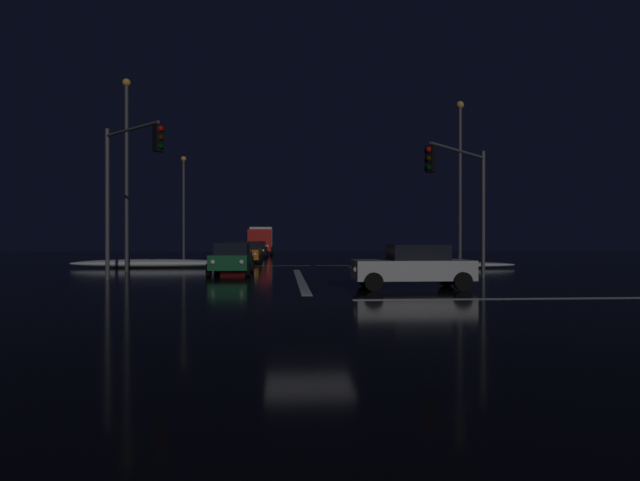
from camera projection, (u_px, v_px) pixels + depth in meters
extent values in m
cube|color=black|center=(309.00, 302.00, 15.00)|extent=(120.00, 120.00, 0.10)
cube|color=white|center=(300.00, 279.00, 23.02)|extent=(0.35, 13.76, 0.01)
cube|color=yellow|center=(295.00, 266.00, 34.60)|extent=(22.00, 0.15, 0.01)
cube|color=white|center=(581.00, 298.00, 15.57)|extent=(13.76, 0.40, 0.01)
ellipsoid|color=white|center=(152.00, 263.00, 32.16)|extent=(9.92, 1.50, 0.53)
ellipsoid|color=white|center=(441.00, 265.00, 31.66)|extent=(9.22, 1.50, 0.38)
cube|color=#14512D|center=(232.00, 261.00, 25.85)|extent=(1.80, 4.20, 0.70)
cube|color=black|center=(232.00, 249.00, 26.05)|extent=(1.60, 2.00, 0.55)
cylinder|color=black|center=(248.00, 270.00, 24.37)|extent=(0.22, 0.64, 0.64)
cylinder|color=black|center=(209.00, 270.00, 24.25)|extent=(0.22, 0.64, 0.64)
cylinder|color=black|center=(252.00, 267.00, 27.47)|extent=(0.22, 0.64, 0.64)
cylinder|color=black|center=(217.00, 267.00, 27.34)|extent=(0.22, 0.64, 0.64)
sphere|color=#F9EFC6|center=(241.00, 262.00, 23.79)|extent=(0.22, 0.22, 0.22)
sphere|color=#F9EFC6|center=(213.00, 262.00, 23.69)|extent=(0.22, 0.22, 0.22)
cube|color=maroon|center=(236.00, 257.00, 32.59)|extent=(1.80, 4.20, 0.70)
cube|color=black|center=(236.00, 247.00, 32.79)|extent=(1.60, 2.00, 0.55)
cylinder|color=black|center=(249.00, 263.00, 31.11)|extent=(0.22, 0.64, 0.64)
cylinder|color=black|center=(218.00, 263.00, 30.98)|extent=(0.22, 0.64, 0.64)
cylinder|color=black|center=(252.00, 261.00, 34.20)|extent=(0.22, 0.64, 0.64)
cylinder|color=black|center=(224.00, 261.00, 34.07)|extent=(0.22, 0.64, 0.64)
sphere|color=#F9EFC6|center=(244.00, 257.00, 30.52)|extent=(0.22, 0.22, 0.22)
sphere|color=#F9EFC6|center=(221.00, 257.00, 30.43)|extent=(0.22, 0.22, 0.22)
cube|color=#C66014|center=(247.00, 254.00, 37.83)|extent=(1.80, 4.20, 0.70)
cube|color=black|center=(248.00, 246.00, 38.03)|extent=(1.60, 2.00, 0.55)
cylinder|color=black|center=(259.00, 260.00, 36.35)|extent=(0.22, 0.64, 0.64)
cylinder|color=black|center=(233.00, 260.00, 36.22)|extent=(0.22, 0.64, 0.64)
cylinder|color=black|center=(261.00, 258.00, 39.44)|extent=(0.22, 0.64, 0.64)
cylinder|color=black|center=(237.00, 258.00, 39.31)|extent=(0.22, 0.64, 0.64)
sphere|color=#F9EFC6|center=(255.00, 254.00, 35.76)|extent=(0.22, 0.22, 0.22)
sphere|color=#F9EFC6|center=(236.00, 254.00, 35.67)|extent=(0.22, 0.22, 0.22)
cube|color=silver|center=(249.00, 252.00, 43.23)|extent=(1.80, 4.20, 0.70)
cube|color=black|center=(249.00, 245.00, 43.43)|extent=(1.60, 2.00, 0.55)
cylinder|color=black|center=(259.00, 257.00, 41.75)|extent=(0.22, 0.64, 0.64)
cylinder|color=black|center=(237.00, 257.00, 41.62)|extent=(0.22, 0.64, 0.64)
cylinder|color=black|center=(261.00, 256.00, 44.84)|extent=(0.22, 0.64, 0.64)
cylinder|color=black|center=(240.00, 256.00, 44.72)|extent=(0.22, 0.64, 0.64)
sphere|color=#F9EFC6|center=(256.00, 252.00, 41.16)|extent=(0.22, 0.22, 0.22)
sphere|color=#F9EFC6|center=(239.00, 252.00, 41.07)|extent=(0.22, 0.22, 0.22)
cube|color=black|center=(257.00, 250.00, 50.01)|extent=(1.80, 4.20, 0.70)
cube|color=black|center=(257.00, 244.00, 50.21)|extent=(1.60, 2.00, 0.55)
cylinder|color=black|center=(266.00, 255.00, 48.53)|extent=(0.22, 0.64, 0.64)
cylinder|color=black|center=(247.00, 255.00, 48.40)|extent=(0.22, 0.64, 0.64)
cylinder|color=black|center=(267.00, 254.00, 51.62)|extent=(0.22, 0.64, 0.64)
cylinder|color=black|center=(249.00, 254.00, 51.49)|extent=(0.22, 0.64, 0.64)
sphere|color=#F9EFC6|center=(263.00, 250.00, 47.94)|extent=(0.22, 0.22, 0.22)
sphere|color=#F9EFC6|center=(249.00, 250.00, 47.85)|extent=(0.22, 0.22, 0.22)
cube|color=red|center=(260.00, 240.00, 54.72)|extent=(2.40, 2.20, 2.30)
cube|color=silver|center=(261.00, 239.00, 59.21)|extent=(2.40, 5.00, 2.60)
cylinder|color=black|center=(271.00, 251.00, 55.41)|extent=(0.28, 0.96, 0.96)
cylinder|color=black|center=(249.00, 251.00, 55.24)|extent=(0.28, 0.96, 0.96)
cylinder|color=black|center=(272.00, 250.00, 60.10)|extent=(0.28, 0.96, 0.96)
cylinder|color=black|center=(251.00, 250.00, 59.93)|extent=(0.28, 0.96, 0.96)
sphere|color=#F9EFC6|center=(267.00, 246.00, 53.64)|extent=(0.26, 0.26, 0.26)
sphere|color=#F9EFC6|center=(251.00, 246.00, 53.52)|extent=(0.26, 0.26, 0.26)
cube|color=#B7B7BC|center=(412.00, 270.00, 18.70)|extent=(4.20, 1.80, 0.70)
cube|color=black|center=(418.00, 252.00, 18.71)|extent=(2.00, 1.60, 0.55)
cylinder|color=black|center=(374.00, 282.00, 17.69)|extent=(0.64, 0.22, 0.64)
cylinder|color=black|center=(365.00, 278.00, 19.49)|extent=(0.64, 0.22, 0.64)
cylinder|color=black|center=(463.00, 281.00, 17.91)|extent=(0.64, 0.22, 0.64)
cylinder|color=black|center=(447.00, 277.00, 19.71)|extent=(0.64, 0.22, 0.64)
sphere|color=#F9EFC6|center=(356.00, 270.00, 17.90)|extent=(0.22, 0.22, 0.22)
sphere|color=#F9EFC6|center=(351.00, 268.00, 19.20)|extent=(0.22, 0.22, 0.22)
cylinder|color=#4C4C51|center=(107.00, 204.00, 22.82)|extent=(0.18, 0.18, 6.60)
cylinder|color=#4C4C51|center=(131.00, 129.00, 21.48)|extent=(2.96, 2.96, 0.12)
cube|color=black|center=(158.00, 138.00, 20.15)|extent=(0.46, 0.46, 1.05)
sphere|color=red|center=(161.00, 129.00, 20.04)|extent=(0.22, 0.22, 0.22)
sphere|color=black|center=(161.00, 138.00, 20.04)|extent=(0.22, 0.22, 0.22)
sphere|color=black|center=(161.00, 147.00, 20.04)|extent=(0.22, 0.22, 0.22)
cylinder|color=#4C4C51|center=(483.00, 214.00, 24.01)|extent=(0.18, 0.18, 5.82)
cylinder|color=#4C4C51|center=(459.00, 151.00, 22.15)|extent=(3.55, 3.55, 0.12)
cube|color=black|center=(430.00, 159.00, 20.30)|extent=(0.46, 0.46, 1.05)
sphere|color=red|center=(428.00, 149.00, 20.18)|extent=(0.22, 0.22, 0.22)
sphere|color=black|center=(428.00, 158.00, 20.18)|extent=(0.22, 0.22, 0.22)
sphere|color=black|center=(428.00, 167.00, 20.18)|extent=(0.22, 0.22, 0.22)
cylinder|color=#424247|center=(460.00, 189.00, 29.24)|extent=(0.20, 0.20, 9.11)
sphere|color=#F9AD47|center=(460.00, 105.00, 29.22)|extent=(0.44, 0.44, 0.44)
cylinder|color=#424247|center=(184.00, 210.00, 43.92)|extent=(0.20, 0.20, 8.36)
sphere|color=#F9AD47|center=(184.00, 159.00, 43.90)|extent=(0.44, 0.44, 0.44)
cylinder|color=#424247|center=(127.00, 179.00, 27.95)|extent=(0.20, 0.20, 9.98)
sphere|color=#F9AD47|center=(126.00, 83.00, 27.94)|extent=(0.44, 0.44, 0.44)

